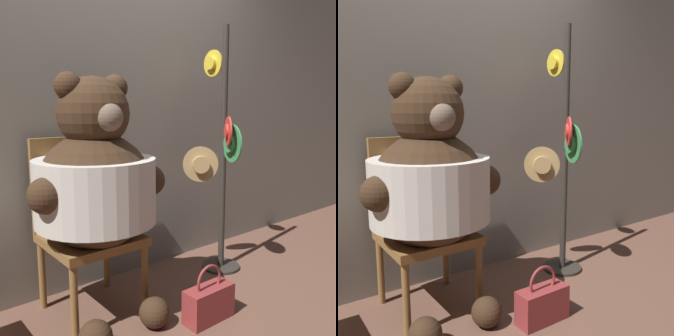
# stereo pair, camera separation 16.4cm
# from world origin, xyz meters

# --- Properties ---
(ground_plane) EXTENTS (14.00, 14.00, 0.00)m
(ground_plane) POSITION_xyz_m (0.00, 0.00, 0.00)
(ground_plane) COLOR brown
(wall_back) EXTENTS (8.00, 0.10, 2.47)m
(wall_back) POSITION_xyz_m (0.00, 0.55, 1.24)
(wall_back) COLOR gray
(wall_back) RESTS_ON ground_plane
(chair) EXTENTS (0.49, 0.49, 1.01)m
(chair) POSITION_xyz_m (-0.31, 0.27, 0.53)
(chair) COLOR olive
(chair) RESTS_ON ground_plane
(teddy_bear) EXTENTS (0.79, 0.70, 1.36)m
(teddy_bear) POSITION_xyz_m (-0.31, 0.09, 0.78)
(teddy_bear) COLOR #3D2819
(teddy_bear) RESTS_ON ground_plane
(hat_display_rack) EXTENTS (0.38, 0.46, 1.74)m
(hat_display_rack) POSITION_xyz_m (0.68, 0.12, 0.81)
(hat_display_rack) COLOR #332D28
(hat_display_rack) RESTS_ON ground_plane
(handbag_on_ground) EXTENTS (0.30, 0.12, 0.33)m
(handbag_on_ground) POSITION_xyz_m (0.14, -0.33, 0.11)
(handbag_on_ground) COLOR maroon
(handbag_on_ground) RESTS_ON ground_plane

